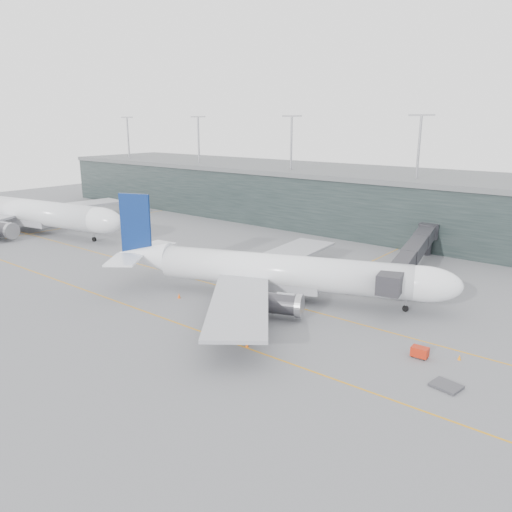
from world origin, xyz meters
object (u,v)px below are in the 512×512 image
Objects in this scene: main_aircraft at (280,272)px; second_aircraft at (29,212)px; gse_cart at (420,352)px; jet_bridge at (424,249)px.

second_aircraft is (-80.55, 0.39, 0.70)m from main_aircraft.
gse_cart is (106.31, -6.80, -4.44)m from second_aircraft.
second_aircraft reaches higher than main_aircraft.
main_aircraft is at bearing -10.05° from second_aircraft.
main_aircraft is 80.56m from second_aircraft.
second_aircraft is 31.95× the size of gse_cart.
jet_bridge is 97.53m from second_aircraft.
jet_bridge is at bearing 5.88° from second_aircraft.
second_aircraft is at bearing -176.98° from jet_bridge.
jet_bridge is 0.67× the size of second_aircraft.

